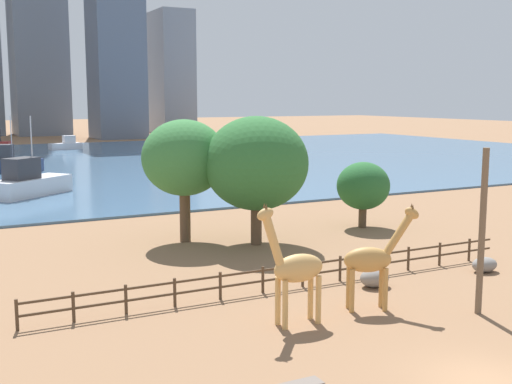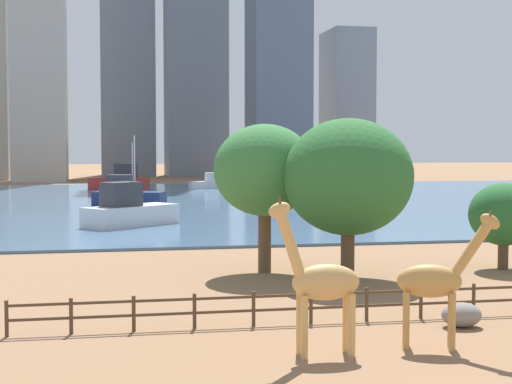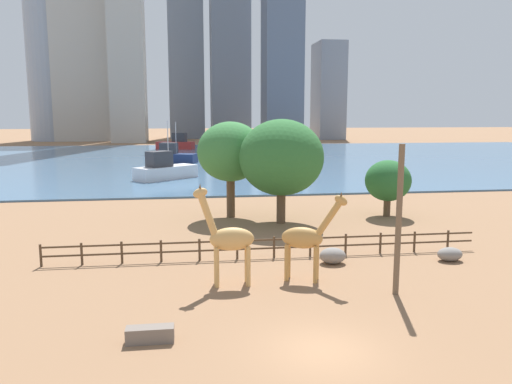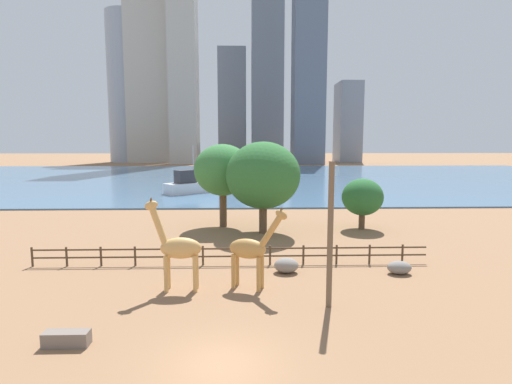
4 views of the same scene
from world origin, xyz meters
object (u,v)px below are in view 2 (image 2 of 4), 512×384
tree_center_broad (265,171)px  boat_sailboat (209,183)px  giraffe_tall (321,282)px  tree_left_large (348,177)px  boat_barge (127,195)px  tree_right_tall (504,215)px  giraffe_companion (435,281)px  boat_tug (129,211)px  boulder_near_fence (462,315)px  boat_ferry (121,181)px

tree_center_broad → boat_sailboat: tree_center_broad is taller
giraffe_tall → tree_left_large: (5.29, 13.76, 2.78)m
tree_center_broad → tree_left_large: bearing=-38.1°
boat_sailboat → boat_barge: 35.59m
tree_right_tall → boat_barge: (-18.91, 47.63, -1.65)m
giraffe_companion → boat_tug: boat_tug is taller
boat_sailboat → boulder_near_fence: bearing=79.2°
boulder_near_fence → boat_tug: bearing=106.2°
giraffe_tall → boat_sailboat: size_ratio=0.89×
boulder_near_fence → boat_sailboat: bearing=88.2°
boat_tug → boat_ferry: bearing=50.4°
giraffe_companion → boat_barge: bearing=118.7°
giraffe_companion → boulder_near_fence: size_ratio=3.09×
tree_left_large → tree_center_broad: size_ratio=1.03×
giraffe_companion → tree_left_large: bearing=105.7°
tree_right_tall → boat_sailboat: size_ratio=0.81×
boat_ferry → giraffe_tall: bearing=110.6°
boat_ferry → tree_left_large: bearing=114.7°
giraffe_companion → boulder_near_fence: (2.25, 2.67, -1.80)m
giraffe_tall → boat_tug: bearing=-82.6°
giraffe_tall → boat_sailboat: giraffe_tall is taller
giraffe_tall → giraffe_companion: size_ratio=1.10×
giraffe_tall → boulder_near_fence: 7.11m
boat_tug → tree_center_broad: bearing=-114.2°
tree_center_broad → boat_sailboat: bearing=84.6°
tree_center_broad → tree_right_tall: tree_center_broad is taller
tree_center_broad → tree_right_tall: (13.03, -1.51, -2.43)m
giraffe_companion → boat_sailboat: size_ratio=0.81×
giraffe_companion → tree_left_large: (1.31, 13.64, 2.92)m
tree_center_broad → boat_sailboat: 79.57m
tree_left_large → tree_right_tall: bearing=8.5°
giraffe_companion → tree_left_large: size_ratio=0.58×
tree_left_large → tree_center_broad: tree_left_large is taller
giraffe_tall → boat_barge: boat_barge is taller
tree_left_large → tree_center_broad: 4.71m
tree_center_broad → boat_ferry: tree_center_broad is taller
giraffe_companion → boulder_near_fence: 3.93m
giraffe_companion → boat_ferry: bearing=116.1°
tree_left_large → tree_center_broad: bearing=141.9°
tree_center_broad → boat_tug: tree_center_broad is taller
boulder_near_fence → tree_center_broad: tree_center_broad is taller
boulder_near_fence → boat_ferry: (-10.56, 93.53, 1.05)m
tree_left_large → boat_tug: tree_left_large is taller
boat_tug → boat_barge: boat_tug is taller
tree_left_large → tree_right_tall: 9.68m
giraffe_companion → boat_ferry: size_ratio=0.51×
tree_right_tall → boulder_near_fence: bearing=-124.2°
boat_sailboat → boat_tug: (-13.89, -55.02, 0.40)m
boulder_near_fence → boat_tug: boat_tug is taller
giraffe_companion → boat_tug: 41.57m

